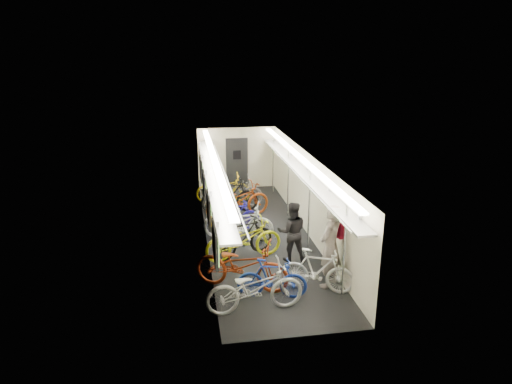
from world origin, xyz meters
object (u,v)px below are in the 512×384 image
object	(u,v)px
bicycle_0	(255,288)
passenger_mid	(292,232)
bicycle_1	(272,279)
passenger_near	(330,246)
backpack	(343,230)

from	to	relation	value
bicycle_0	passenger_mid	distance (m)	2.63
bicycle_0	bicycle_1	world-z (taller)	bicycle_0
passenger_near	passenger_mid	xyz separation A→B (m)	(-0.55, 1.44, -0.20)
bicycle_1	backpack	world-z (taller)	backpack
bicycle_1	backpack	size ratio (longest dim) A/B	4.07
passenger_mid	bicycle_1	bearing A→B (deg)	70.71
bicycle_1	passenger_mid	bearing A→B (deg)	-12.44
bicycle_0	bicycle_1	xyz separation A→B (m)	(0.46, 0.48, -0.08)
passenger_near	passenger_mid	distance (m)	1.56
bicycle_0	backpack	world-z (taller)	backpack
bicycle_1	passenger_near	size ratio (longest dim) A/B	0.78
passenger_mid	backpack	size ratio (longest dim) A/B	4.16
bicycle_1	backpack	xyz separation A→B (m)	(1.76, 0.53, 0.82)
passenger_near	bicycle_0	bearing A→B (deg)	-20.98
bicycle_0	passenger_mid	size ratio (longest dim) A/B	1.30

